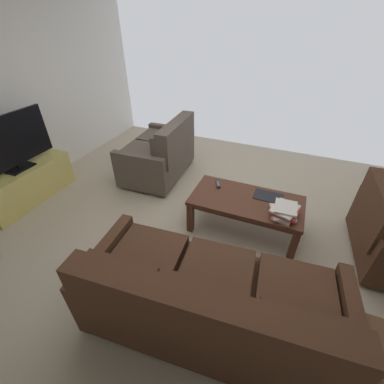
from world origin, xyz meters
TOP-DOWN VIEW (x-y plane):
  - ground_plane at (0.00, 0.00)m, footprint 5.44×4.94m
  - wall_right at (2.72, 0.00)m, footprint 0.12×4.94m
  - sofa_main at (-0.43, 1.19)m, footprint 1.99×1.00m
  - loveseat_near at (1.05, -0.83)m, footprint 0.86×1.24m
  - coffee_table at (-0.41, -0.09)m, footprint 1.22×0.62m
  - tv_stand at (2.41, 0.43)m, footprint 0.41×1.21m
  - flat_tv at (2.41, 0.43)m, footprint 0.20×1.07m
  - book_stack at (-0.82, 0.04)m, footprint 0.31×0.33m
  - tv_remote at (-0.03, -0.25)m, footprint 0.10×0.16m
  - loose_magazine at (-0.63, -0.23)m, footprint 0.32×0.22m

SIDE VIEW (x-z plane):
  - ground_plane at x=0.00m, z-range -0.01..0.00m
  - tv_stand at x=2.41m, z-range 0.00..0.48m
  - coffee_table at x=-0.41m, z-range 0.15..0.59m
  - sofa_main at x=-0.43m, z-range -0.06..0.81m
  - loveseat_near at x=1.05m, z-range -0.07..0.83m
  - loose_magazine at x=-0.63m, z-range 0.44..0.45m
  - tv_remote at x=-0.03m, z-range 0.44..0.46m
  - book_stack at x=-0.82m, z-range 0.44..0.56m
  - flat_tv at x=2.41m, z-range 0.50..1.18m
  - wall_right at x=2.72m, z-range 0.00..2.87m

